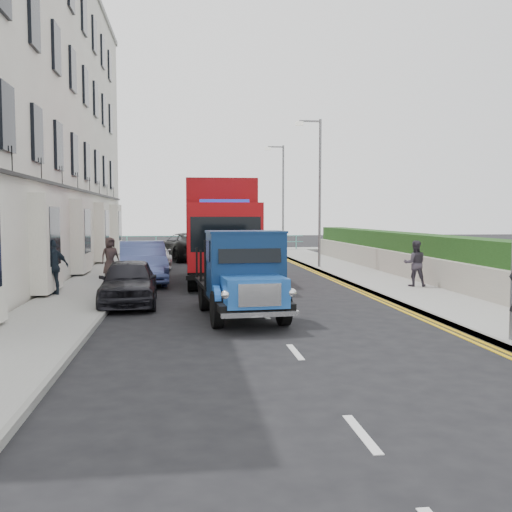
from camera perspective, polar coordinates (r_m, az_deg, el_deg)
name	(u,v)px	position (r m, az deg, el deg)	size (l,w,h in m)	color
ground	(278,331)	(12.67, 2.18, -7.47)	(120.00, 120.00, 0.00)	black
pavement_west	(97,283)	(21.63, -15.59, -2.65)	(2.40, 38.00, 0.12)	gray
pavement_east	(375,279)	(22.61, 11.78, -2.29)	(2.60, 38.00, 0.12)	gray
promenade	(213,250)	(41.37, -4.36, 0.63)	(30.00, 2.50, 0.12)	gray
sea_plane	(200,236)	(72.32, -5.58, 2.05)	(120.00, 120.00, 0.00)	slate
terrace_west	(3,104)	(26.73, -23.95, 13.71)	(6.31, 30.20, 14.25)	white
garden_east	(422,257)	(23.23, 16.27, -0.13)	(1.45, 28.00, 1.75)	#B2AD9E
seafront_railing	(213,243)	(40.54, -4.31, 1.30)	(13.00, 0.08, 1.11)	#59B2A5
lamp_near	(512,138)	(12.07, 24.26, 10.68)	(1.23, 0.18, 7.00)	slate
lamp_mid	(317,184)	(27.01, 6.15, 7.16)	(1.23, 0.18, 7.00)	slate
lamp_far	(281,193)	(36.80, 2.54, 6.35)	(1.23, 0.18, 7.00)	slate
bedford_lorry	(244,280)	(13.69, -1.16, -2.43)	(2.12, 4.64, 2.13)	black
red_lorry	(220,228)	(22.08, -3.62, 2.84)	(2.63, 7.43, 3.87)	black
parked_car_front	(129,282)	(16.55, -12.61, -2.54)	(1.55, 3.86, 1.32)	black
parked_car_mid	(142,262)	(21.81, -11.30, -0.62)	(1.65, 4.74, 1.56)	#566DB9
parked_car_rear	(152,255)	(28.03, -10.39, 0.14)	(1.80, 4.44, 1.29)	#B3B1B6
seafront_car_left	(187,246)	(32.86, -6.96, 0.98)	(2.57, 5.58, 1.55)	black
seafront_car_right	(265,242)	(38.57, 0.93, 1.43)	(1.78, 4.43, 1.51)	#A3A4A8
pedestrian_east_far	(415,263)	(20.16, 15.61, -0.72)	(0.76, 0.59, 1.57)	#3A343F
pedestrian_west_near	(53,267)	(18.38, -19.65, -1.04)	(1.00, 0.42, 1.71)	#1B2531
pedestrian_west_far	(110,256)	(23.65, -14.38, -0.04)	(0.75, 0.49, 1.54)	#3F312E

